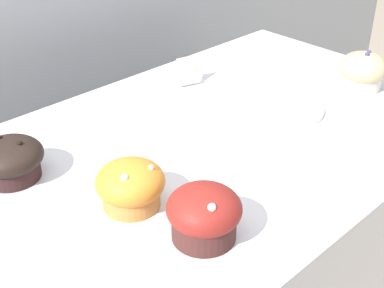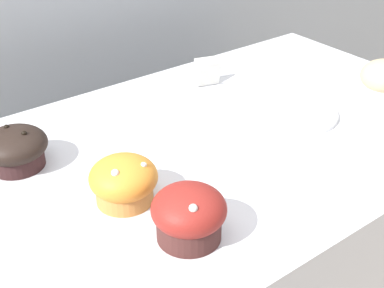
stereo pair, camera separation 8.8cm
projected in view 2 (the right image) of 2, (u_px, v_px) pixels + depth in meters
name	position (u px, v px, depth m)	size (l,w,h in m)	color
wall_back	(85.00, 63.00, 1.44)	(3.20, 0.10, 1.80)	#B2B7BC
muffin_front_center	(189.00, 214.00, 0.73)	(0.10, 0.10, 0.08)	#44221F
muffin_back_right	(15.00, 148.00, 0.89)	(0.11, 0.11, 0.07)	#311B1B
muffin_front_left	(124.00, 181.00, 0.80)	(0.10, 0.10, 0.07)	#C77E3C
serving_plate	(293.00, 113.00, 1.06)	(0.18, 0.18, 0.01)	white
price_card	(208.00, 72.00, 1.16)	(0.06, 0.05, 0.06)	white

